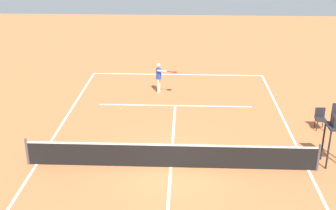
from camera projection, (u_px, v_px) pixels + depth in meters
The scene contains 6 objects.
ground_plane at pixel (171, 167), 16.52m from camera, with size 60.00×60.00×0.00m, color #C66B3D.
court_lines at pixel (171, 167), 16.52m from camera, with size 10.32×22.17×0.01m.
tennis_net at pixel (171, 155), 16.33m from camera, with size 10.92×0.10×1.07m.
player_serving at pixel (160, 75), 23.53m from camera, with size 1.20×0.83×1.63m.
tennis_ball at pixel (121, 109), 21.61m from camera, with size 0.07×0.07×0.07m, color #CCE033.
courtside_chair_mid at pixel (320, 118), 19.45m from camera, with size 0.44×0.46×0.95m.
Camera 1 is at (-0.51, 14.39, 8.43)m, focal length 47.09 mm.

